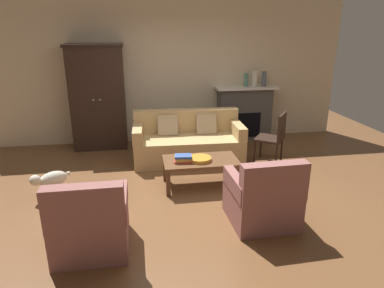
{
  "coord_description": "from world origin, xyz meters",
  "views": [
    {
      "loc": [
        -0.66,
        -4.51,
        2.28
      ],
      "look_at": [
        0.15,
        0.5,
        0.55
      ],
      "focal_mm": 32.22,
      "sensor_mm": 36.0,
      "label": 1
    }
  ],
  "objects_px": {
    "book_stack": "(183,158)",
    "side_chair_wooden": "(275,135)",
    "mantel_vase_slate": "(264,79)",
    "armchair_near_right": "(263,199)",
    "mantel_vase_jade": "(246,80)",
    "mantel_vase_cream": "(255,79)",
    "fruit_bowl": "(200,159)",
    "couch": "(188,143)",
    "armoire": "(98,97)",
    "coffee_table": "(201,163)",
    "dog": "(51,180)",
    "fireplace": "(244,113)",
    "armchair_near_left": "(91,224)"
  },
  "relations": [
    {
      "from": "mantel_vase_jade",
      "to": "couch",
      "type": "bearing_deg",
      "value": -143.05
    },
    {
      "from": "mantel_vase_slate",
      "to": "armchair_near_right",
      "type": "xyz_separation_m",
      "value": [
        -1.15,
        -3.27,
        -0.95
      ]
    },
    {
      "from": "fireplace",
      "to": "coffee_table",
      "type": "distance_m",
      "value": 2.54
    },
    {
      "from": "fireplace",
      "to": "dog",
      "type": "xyz_separation_m",
      "value": [
        -3.46,
        -2.15,
        -0.32
      ]
    },
    {
      "from": "fireplace",
      "to": "couch",
      "type": "relative_size",
      "value": 0.65
    },
    {
      "from": "mantel_vase_jade",
      "to": "armchair_near_left",
      "type": "relative_size",
      "value": 0.3
    },
    {
      "from": "fruit_bowl",
      "to": "dog",
      "type": "bearing_deg",
      "value": 179.28
    },
    {
      "from": "couch",
      "to": "armchair_near_right",
      "type": "height_order",
      "value": "armchair_near_right"
    },
    {
      "from": "armchair_near_right",
      "to": "coffee_table",
      "type": "bearing_deg",
      "value": 116.03
    },
    {
      "from": "armchair_near_left",
      "to": "armchair_near_right",
      "type": "height_order",
      "value": "same"
    },
    {
      "from": "mantel_vase_cream",
      "to": "mantel_vase_slate",
      "type": "distance_m",
      "value": 0.2
    },
    {
      "from": "fruit_bowl",
      "to": "side_chair_wooden",
      "type": "xyz_separation_m",
      "value": [
        1.45,
        0.74,
        0.07
      ]
    },
    {
      "from": "mantel_vase_jade",
      "to": "armchair_near_left",
      "type": "bearing_deg",
      "value": -128.19
    },
    {
      "from": "mantel_vase_jade",
      "to": "side_chair_wooden",
      "type": "bearing_deg",
      "value": -85.96
    },
    {
      "from": "mantel_vase_slate",
      "to": "mantel_vase_jade",
      "type": "bearing_deg",
      "value": 180.0
    },
    {
      "from": "fruit_bowl",
      "to": "fireplace",
      "type": "bearing_deg",
      "value": 58.32
    },
    {
      "from": "coffee_table",
      "to": "dog",
      "type": "bearing_deg",
      "value": -179.86
    },
    {
      "from": "armchair_near_right",
      "to": "couch",
      "type": "bearing_deg",
      "value": 104.39
    },
    {
      "from": "armoire",
      "to": "fruit_bowl",
      "type": "xyz_separation_m",
      "value": [
        1.6,
        -2.1,
        -0.55
      ]
    },
    {
      "from": "book_stack",
      "to": "armoire",
      "type": "bearing_deg",
      "value": 122.57
    },
    {
      "from": "side_chair_wooden",
      "to": "armoire",
      "type": "bearing_deg",
      "value": 156.0
    },
    {
      "from": "fruit_bowl",
      "to": "armoire",
      "type": "bearing_deg",
      "value": 127.33
    },
    {
      "from": "armoire",
      "to": "side_chair_wooden",
      "type": "height_order",
      "value": "armoire"
    },
    {
      "from": "mantel_vase_cream",
      "to": "armoire",
      "type": "bearing_deg",
      "value": -178.9
    },
    {
      "from": "coffee_table",
      "to": "mantel_vase_jade",
      "type": "distance_m",
      "value": 2.66
    },
    {
      "from": "fireplace",
      "to": "armchair_near_left",
      "type": "xyz_separation_m",
      "value": [
        -2.76,
        -3.53,
        -0.25
      ]
    },
    {
      "from": "fireplace",
      "to": "fruit_bowl",
      "type": "bearing_deg",
      "value": -121.68
    },
    {
      "from": "fruit_bowl",
      "to": "mantel_vase_jade",
      "type": "bearing_deg",
      "value": 58.11
    },
    {
      "from": "mantel_vase_jade",
      "to": "side_chair_wooden",
      "type": "relative_size",
      "value": 0.3
    },
    {
      "from": "coffee_table",
      "to": "side_chair_wooden",
      "type": "xyz_separation_m",
      "value": [
        1.43,
        0.71,
        0.15
      ]
    },
    {
      "from": "couch",
      "to": "mantel_vase_cream",
      "type": "relative_size",
      "value": 6.28
    },
    {
      "from": "mantel_vase_jade",
      "to": "mantel_vase_cream",
      "type": "distance_m",
      "value": 0.18
    },
    {
      "from": "armchair_near_left",
      "to": "mantel_vase_jade",
      "type": "bearing_deg",
      "value": 51.81
    },
    {
      "from": "fireplace",
      "to": "armchair_near_right",
      "type": "bearing_deg",
      "value": -103.27
    },
    {
      "from": "fireplace",
      "to": "side_chair_wooden",
      "type": "relative_size",
      "value": 1.4
    },
    {
      "from": "fruit_bowl",
      "to": "mantel_vase_jade",
      "type": "distance_m",
      "value": 2.67
    },
    {
      "from": "book_stack",
      "to": "fireplace",
      "type": "bearing_deg",
      "value": 53.94
    },
    {
      "from": "coffee_table",
      "to": "mantel_vase_jade",
      "type": "relative_size",
      "value": 4.1
    },
    {
      "from": "fireplace",
      "to": "armchair_near_left",
      "type": "height_order",
      "value": "fireplace"
    },
    {
      "from": "armchair_near_left",
      "to": "mantel_vase_slate",
      "type": "bearing_deg",
      "value": 48.17
    },
    {
      "from": "armchair_near_right",
      "to": "side_chair_wooden",
      "type": "relative_size",
      "value": 0.98
    },
    {
      "from": "fruit_bowl",
      "to": "mantel_vase_slate",
      "type": "height_order",
      "value": "mantel_vase_slate"
    },
    {
      "from": "book_stack",
      "to": "side_chair_wooden",
      "type": "relative_size",
      "value": 0.3
    },
    {
      "from": "mantel_vase_cream",
      "to": "armchair_near_left",
      "type": "distance_m",
      "value": 4.68
    },
    {
      "from": "fireplace",
      "to": "armoire",
      "type": "xyz_separation_m",
      "value": [
        -2.95,
        -0.08,
        0.43
      ]
    },
    {
      "from": "armoire",
      "to": "mantel_vase_cream",
      "type": "bearing_deg",
      "value": 1.1
    },
    {
      "from": "fireplace",
      "to": "side_chair_wooden",
      "type": "bearing_deg",
      "value": -86.01
    },
    {
      "from": "fruit_bowl",
      "to": "mantel_vase_jade",
      "type": "height_order",
      "value": "mantel_vase_jade"
    },
    {
      "from": "fruit_bowl",
      "to": "armchair_near_right",
      "type": "distance_m",
      "value": 1.25
    },
    {
      "from": "fireplace",
      "to": "armoire",
      "type": "distance_m",
      "value": 2.98
    }
  ]
}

